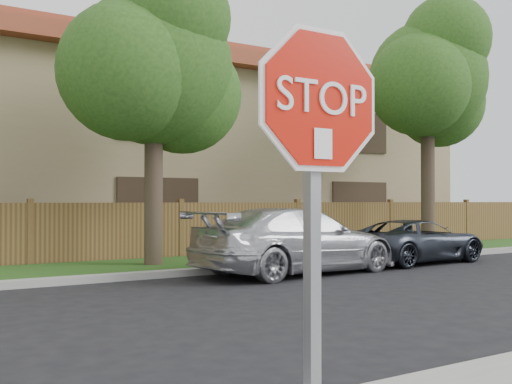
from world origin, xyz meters
TOP-DOWN VIEW (x-y plane):
  - far_curb at (0.00, 8.15)m, footprint 70.00×0.30m
  - grass_strip at (0.00, 9.80)m, footprint 70.00×3.00m
  - fence at (0.00, 11.40)m, footprint 70.00×0.12m
  - tree_mid at (2.52, 9.57)m, footprint 4.80×3.90m
  - tree_right at (12.02, 9.57)m, footprint 4.80×3.90m
  - stop_sign at (-1.19, -1.48)m, footprint 1.01×0.13m
  - sedan_right at (4.93, 7.16)m, footprint 5.31×2.59m
  - sedan_far_right at (9.09, 7.47)m, footprint 4.25×2.20m

SIDE VIEW (x-z plane):
  - grass_strip at x=0.00m, z-range 0.00..0.12m
  - far_curb at x=0.00m, z-range 0.00..0.15m
  - sedan_far_right at x=9.09m, z-range 0.00..1.15m
  - sedan_right at x=4.93m, z-range 0.00..1.49m
  - fence at x=0.00m, z-range 0.00..1.60m
  - stop_sign at x=-1.19m, z-range 0.55..3.11m
  - tree_mid at x=2.52m, z-range 1.20..8.55m
  - tree_right at x=12.02m, z-range 1.47..9.67m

